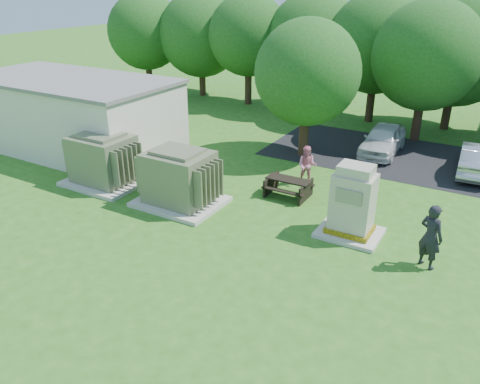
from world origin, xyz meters
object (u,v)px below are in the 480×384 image
Objects in this scene: transformer_right at (179,179)px; generator_cabinet at (352,205)px; picnic_table at (288,185)px; person_at_picnic at (307,166)px; person_by_generator at (431,237)px; car_silver_a at (478,159)px; car_white at (383,139)px; transformer_left at (103,161)px.

transformer_right is 1.26× the size of generator_cabinet.
generator_cabinet reaches higher than picnic_table.
person_at_picnic is (-2.79, 3.07, -0.25)m from generator_cabinet.
transformer_right is 1.55× the size of person_by_generator.
transformer_right is at bearing 28.31° from person_by_generator.
generator_cabinet is 8.30m from car_silver_a.
person_by_generator is 8.44m from car_silver_a.
transformer_right reaches higher than car_white.
transformer_left is 3.70m from transformer_right.
person_at_picnic is (-5.24, 3.74, -0.18)m from person_by_generator.
transformer_right is at bearing -171.67° from generator_cabinet.
car_silver_a is (2.92, 7.75, -0.39)m from generator_cabinet.
generator_cabinet is 0.61× the size of car_silver_a.
transformer_left is at bearing 27.87° from person_by_generator.
generator_cabinet is at bearing 5.19° from transformer_left.
car_white is at bearing 46.78° from transformer_left.
person_by_generator is 0.50× the size of car_white.
person_at_picnic is at bearing -8.68° from person_by_generator.
transformer_left reaches higher than person_at_picnic.
transformer_left is 9.78m from generator_cabinet.
car_white is (8.59, 9.14, -0.30)m from transformer_left.
transformer_left is 1.82× the size of picnic_table.
person_by_generator reaches higher than picnic_table.
person_at_picnic is (3.25, 3.96, -0.18)m from transformer_right.
car_white reaches higher than picnic_table.
transformer_left is 1.55× the size of person_by_generator.
picnic_table is at bearing 150.35° from generator_cabinet.
car_white is (1.78, 6.58, 0.22)m from picnic_table.
transformer_left reaches higher than car_white.
transformer_right reaches higher than car_silver_a.
car_silver_a is (5.86, 6.08, 0.21)m from picnic_table.
person_by_generator is at bearing 83.44° from car_silver_a.
generator_cabinet is at bearing -57.89° from person_at_picnic.
transformer_left is at bearing 30.94° from car_silver_a.
picnic_table is (-2.93, 1.67, -0.60)m from generator_cabinet.
person_at_picnic is at bearing -108.52° from car_white.
person_by_generator is 1.23× the size of person_at_picnic.
car_silver_a is at bearing -8.04° from car_white.
transformer_left is at bearing -134.25° from car_white.
person_at_picnic reaches higher than car_silver_a.
car_silver_a is (8.97, 8.64, -0.32)m from transformer_right.
car_white is at bearing 62.40° from person_at_picnic.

